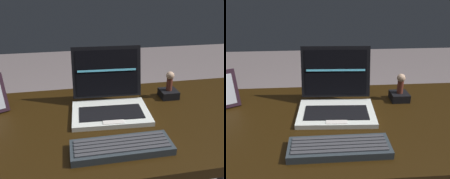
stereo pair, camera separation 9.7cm
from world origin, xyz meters
TOP-DOWN VIEW (x-y plane):
  - desk at (0.00, 0.00)m, footprint 1.76×0.67m
  - laptop_front at (0.03, 0.07)m, footprint 0.32×0.28m
  - external_keyboard at (0.02, -0.20)m, footprint 0.33×0.11m
  - figurine_stand at (0.33, 0.15)m, footprint 0.08×0.08m
  - figurine at (0.33, 0.15)m, footprint 0.04×0.04m

SIDE VIEW (x-z plane):
  - desk at x=0.00m, z-range 0.32..1.08m
  - external_keyboard at x=0.02m, z-range 0.76..0.79m
  - figurine_stand at x=0.33m, z-range 0.76..0.80m
  - laptop_front at x=0.03m, z-range 0.69..0.94m
  - figurine at x=0.33m, z-range 0.80..0.90m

